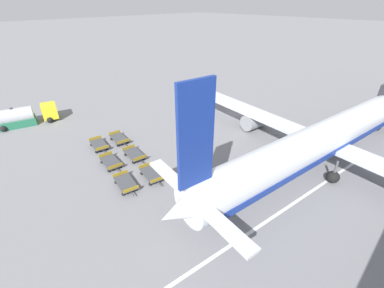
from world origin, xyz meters
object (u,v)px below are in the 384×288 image
object	(u,v)px
baggage_dolly_row_mid_a_col_a	(119,139)
baggage_dolly_row_mid_a_col_b	(134,154)
baggage_dolly_row_near_col_c	(126,183)
fuel_tanker_primary	(23,117)
baggage_dolly_row_near_col_a	(99,145)
airplane	(332,135)
baggage_dolly_row_mid_a_col_c	(152,174)
baggage_dolly_row_near_col_b	(111,162)

from	to	relation	value
baggage_dolly_row_mid_a_col_a	baggage_dolly_row_mid_a_col_b	distance (m)	4.84
baggage_dolly_row_near_col_c	baggage_dolly_row_mid_a_col_a	bearing A→B (deg)	153.21
fuel_tanker_primary	baggage_dolly_row_near_col_a	distance (m)	15.16
fuel_tanker_primary	baggage_dolly_row_mid_a_col_b	size ratio (longest dim) A/B	2.25
airplane	fuel_tanker_primary	distance (m)	42.19
baggage_dolly_row_near_col_a	baggage_dolly_row_near_col_c	bearing A→B (deg)	-10.88
baggage_dolly_row_near_col_c	baggage_dolly_row_mid_a_col_c	size ratio (longest dim) A/B	1.00
baggage_dolly_row_near_col_b	baggage_dolly_row_mid_a_col_a	size ratio (longest dim) A/B	1.00
fuel_tanker_primary	baggage_dolly_row_mid_a_col_c	distance (m)	24.83
fuel_tanker_primary	airplane	bearing A→B (deg)	32.32
baggage_dolly_row_near_col_b	baggage_dolly_row_near_col_c	xyz separation A→B (m)	(4.54, -0.85, 0.00)
baggage_dolly_row_mid_a_col_a	baggage_dolly_row_mid_a_col_c	world-z (taller)	same
baggage_dolly_row_near_col_b	baggage_dolly_row_mid_a_col_b	size ratio (longest dim) A/B	1.00
baggage_dolly_row_near_col_a	baggage_dolly_row_near_col_b	bearing A→B (deg)	-11.17
airplane	baggage_dolly_row_near_col_a	world-z (taller)	airplane
fuel_tanker_primary	baggage_dolly_row_near_col_c	bearing A→B (deg)	7.18
fuel_tanker_primary	baggage_dolly_row_near_col_b	xyz separation A→B (m)	(19.02, 3.82, -0.77)
baggage_dolly_row_near_col_b	baggage_dolly_row_mid_a_col_b	distance (m)	2.88
baggage_dolly_row_mid_a_col_a	baggage_dolly_row_mid_a_col_c	distance (m)	9.56
baggage_dolly_row_mid_a_col_a	baggage_dolly_row_mid_a_col_c	size ratio (longest dim) A/B	1.00
baggage_dolly_row_near_col_c	baggage_dolly_row_near_col_b	bearing A→B (deg)	169.41
baggage_dolly_row_mid_a_col_c	baggage_dolly_row_mid_a_col_a	bearing A→B (deg)	169.94
fuel_tanker_primary	baggage_dolly_row_near_col_b	bearing A→B (deg)	11.35
baggage_dolly_row_near_col_a	baggage_dolly_row_near_col_c	xyz separation A→B (m)	(9.18, -1.77, 0.00)
airplane	baggage_dolly_row_near_col_b	distance (m)	25.16
fuel_tanker_primary	baggage_dolly_row_mid_a_col_a	size ratio (longest dim) A/B	2.25
baggage_dolly_row_near_col_b	baggage_dolly_row_mid_a_col_c	distance (m)	5.48
baggage_dolly_row_mid_a_col_b	baggage_dolly_row_mid_a_col_c	size ratio (longest dim) A/B	1.00
airplane	baggage_dolly_row_mid_a_col_b	size ratio (longest dim) A/B	11.51
baggage_dolly_row_mid_a_col_b	airplane	bearing A→B (deg)	44.58
baggage_dolly_row_mid_a_col_c	baggage_dolly_row_near_col_b	bearing A→B (deg)	-159.23
baggage_dolly_row_near_col_b	baggage_dolly_row_mid_a_col_c	xyz separation A→B (m)	(5.12, 1.94, 0.00)
baggage_dolly_row_near_col_b	baggage_dolly_row_near_col_c	world-z (taller)	same
baggage_dolly_row_near_col_a	baggage_dolly_row_mid_a_col_a	xyz separation A→B (m)	(0.35, 2.69, 0.00)
baggage_dolly_row_near_col_c	airplane	bearing A→B (deg)	58.37
baggage_dolly_row_mid_a_col_a	baggage_dolly_row_mid_a_col_c	bearing A→B (deg)	-10.06
baggage_dolly_row_near_col_b	airplane	bearing A→B (deg)	48.44
airplane	baggage_dolly_row_near_col_a	bearing A→B (deg)	-140.03
baggage_dolly_row_near_col_a	baggage_dolly_row_near_col_b	world-z (taller)	same
baggage_dolly_row_mid_a_col_a	baggage_dolly_row_mid_a_col_c	xyz separation A→B (m)	(9.41, -1.67, 0.00)
fuel_tanker_primary	baggage_dolly_row_near_col_a	bearing A→B (deg)	18.22
baggage_dolly_row_near_col_a	baggage_dolly_row_mid_a_col_c	bearing A→B (deg)	6.00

